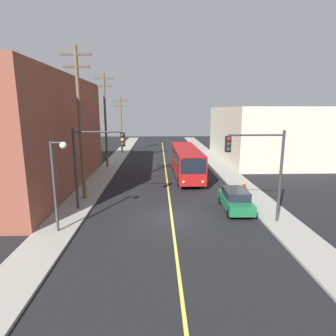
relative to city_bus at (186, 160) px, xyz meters
The scene contains 15 objects.
ground_plane 12.69m from the city_bus, 100.09° to the right, with size 120.00×120.00×0.00m, color black.
sidewalk_left 9.90m from the city_bus, 165.97° to the right, with size 2.50×90.00×0.15m, color gray.
sidewalk_right 5.84m from the city_bus, 25.05° to the right, with size 2.50×90.00×0.15m, color gray.
lane_stripe_center 3.89m from the city_bus, 129.81° to the left, with size 0.16×60.00×0.01m, color #D8CC4C.
building_left_brick 16.59m from the city_bus, 165.08° to the right, with size 10.00×21.27×10.43m.
building_right_warehouse 16.07m from the city_bus, 39.53° to the left, with size 12.00×18.84×7.74m.
city_bus is the anchor object (origin of this frame).
parked_car_green 11.35m from the city_bus, 76.64° to the right, with size 1.92×4.45×1.62m.
utility_pole_near 13.25m from the city_bus, 138.59° to the right, with size 2.40×0.28×11.93m.
utility_pole_mid 11.94m from the city_bus, 152.18° to the left, with size 2.40×0.28×11.58m.
utility_pole_far 19.98m from the city_bus, 118.39° to the left, with size 2.40×0.28×9.26m.
traffic_signal_left_corner 13.25m from the city_bus, 125.79° to the right, with size 3.75×0.48×6.00m.
traffic_signal_right_corner 14.05m from the city_bus, 76.58° to the right, with size 3.75×0.48×6.00m.
street_lamp_left 17.20m from the city_bus, 121.88° to the right, with size 0.98×0.40×5.50m.
fire_hydrant 8.11m from the city_bus, 54.54° to the right, with size 0.44×0.26×0.84m.
Camera 1 is at (-0.90, -18.19, 7.42)m, focal length 29.75 mm.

